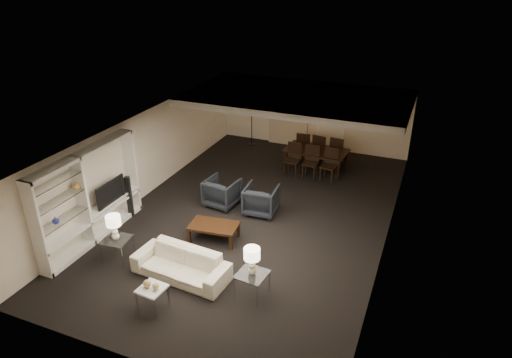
{
  "coord_description": "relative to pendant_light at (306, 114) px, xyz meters",
  "views": [
    {
      "loc": [
        4.12,
        -10.12,
        6.38
      ],
      "look_at": [
        0.0,
        0.0,
        1.1
      ],
      "focal_mm": 32.0,
      "sensor_mm": 36.0,
      "label": 1
    }
  ],
  "objects": [
    {
      "name": "television",
      "position": [
        -3.58,
        -5.49,
        -0.87
      ],
      "size": [
        1.03,
        0.14,
        0.59
      ],
      "primitive_type": "imported",
      "rotation": [
        0.0,
        0.0,
        1.57
      ],
      "color": "black",
      "rests_on": "media_unit"
    },
    {
      "name": "chair_fl",
      "position": [
        -0.19,
        0.65,
        -1.39
      ],
      "size": [
        0.54,
        0.54,
        1.06
      ],
      "primitive_type": null,
      "rotation": [
        0.0,
        0.0,
        3.26
      ],
      "color": "black",
      "rests_on": "floor"
    },
    {
      "name": "door",
      "position": [
        0.4,
        1.97,
        -0.87
      ],
      "size": [
        0.9,
        0.05,
        2.1
      ],
      "primitive_type": "cube",
      "color": "silver",
      "rests_on": "wall_back"
    },
    {
      "name": "chair_fr",
      "position": [
        1.01,
        0.65,
        -1.39
      ],
      "size": [
        0.55,
        0.55,
        1.06
      ],
      "primitive_type": null,
      "rotation": [
        0.0,
        0.0,
        3.02
      ],
      "color": "black",
      "rests_on": "floor"
    },
    {
      "name": "media_unit",
      "position": [
        -3.61,
        -6.1,
        -0.74
      ],
      "size": [
        0.38,
        3.4,
        2.35
      ],
      "primitive_type": null,
      "color": "white",
      "rests_on": "wall_left"
    },
    {
      "name": "wall_right",
      "position": [
        3.2,
        -3.5,
        -0.67
      ],
      "size": [
        0.02,
        11.0,
        2.5
      ],
      "primitive_type": "cube",
      "color": "beige",
      "rests_on": "ground"
    },
    {
      "name": "curtains",
      "position": [
        -1.2,
        1.92,
        -0.72
      ],
      "size": [
        1.5,
        0.12,
        2.4
      ],
      "primitive_type": "cube",
      "color": "beige",
      "rests_on": "wall_back"
    },
    {
      "name": "armchair_left",
      "position": [
        -1.41,
        -3.33,
        -1.52
      ],
      "size": [
        0.96,
        0.98,
        0.81
      ],
      "primitive_type": "imported",
      "rotation": [
        0.0,
        0.0,
        3.03
      ],
      "color": "black",
      "rests_on": "floor"
    },
    {
      "name": "vase_amber",
      "position": [
        -3.61,
        -6.45,
        -0.27
      ],
      "size": [
        0.17,
        0.17,
        0.18
      ],
      "primitive_type": "imported",
      "color": "#D18E45",
      "rests_on": "media_unit"
    },
    {
      "name": "ceiling",
      "position": [
        -0.3,
        -3.5,
        0.58
      ],
      "size": [
        7.0,
        11.0,
        0.02
      ],
      "primitive_type": "cube",
      "color": "silver",
      "rests_on": "ground"
    },
    {
      "name": "dining_table",
      "position": [
        0.41,
        0.0,
        -1.56
      ],
      "size": [
        2.09,
        1.26,
        0.71
      ],
      "primitive_type": "imported",
      "rotation": [
        0.0,
        0.0,
        -0.07
      ],
      "color": "black",
      "rests_on": "floor"
    },
    {
      "name": "chair_nl",
      "position": [
        -0.19,
        -0.65,
        -1.39
      ],
      "size": [
        0.5,
        0.5,
        1.06
      ],
      "primitive_type": null,
      "rotation": [
        0.0,
        0.0,
        -0.02
      ],
      "color": "black",
      "rests_on": "floor"
    },
    {
      "name": "chair_nr",
      "position": [
        1.01,
        -0.65,
        -1.39
      ],
      "size": [
        0.55,
        0.55,
        1.06
      ],
      "primitive_type": null,
      "rotation": [
        0.0,
        0.0,
        -0.12
      ],
      "color": "black",
      "rests_on": "floor"
    },
    {
      "name": "ceiling_soffit",
      "position": [
        -0.3,
        0.0,
        0.48
      ],
      "size": [
        7.0,
        4.0,
        0.2
      ],
      "primitive_type": "cube",
      "color": "silver",
      "rests_on": "ceiling"
    },
    {
      "name": "floor_speaker",
      "position": [
        -3.46,
        -4.84,
        -1.33
      ],
      "size": [
        0.16,
        0.16,
        1.19
      ],
      "primitive_type": "cube",
      "rotation": [
        0.0,
        0.0,
        0.33
      ],
      "color": "black",
      "rests_on": "floor"
    },
    {
      "name": "chair_nm",
      "position": [
        0.41,
        -0.65,
        -1.39
      ],
      "size": [
        0.49,
        0.49,
        1.06
      ],
      "primitive_type": null,
      "rotation": [
        0.0,
        0.0,
        0.01
      ],
      "color": "black",
      "rests_on": "floor"
    },
    {
      "name": "side_table_right",
      "position": [
        0.89,
        -6.63,
        -1.64
      ],
      "size": [
        0.66,
        0.66,
        0.56
      ],
      "primitive_type": null,
      "rotation": [
        0.0,
        0.0,
        -0.11
      ],
      "color": "white",
      "rests_on": "floor"
    },
    {
      "name": "gold_gourd_a",
      "position": [
        -0.91,
        -7.73,
        -1.34
      ],
      "size": [
        0.16,
        0.16,
        0.16
      ],
      "primitive_type": "sphere",
      "color": "tan",
      "rests_on": "marble_table"
    },
    {
      "name": "table_lamp_right",
      "position": [
        0.89,
        -6.63,
        -1.05
      ],
      "size": [
        0.36,
        0.36,
        0.62
      ],
      "primitive_type": null,
      "rotation": [
        0.0,
        0.0,
        -0.06
      ],
      "color": "beige",
      "rests_on": "side_table_right"
    },
    {
      "name": "table_lamp_left",
      "position": [
        -2.51,
        -6.63,
        -1.05
      ],
      "size": [
        0.35,
        0.35,
        0.62
      ],
      "primitive_type": null,
      "rotation": [
        0.0,
        0.0,
        0.04
      ],
      "color": "white",
      "rests_on": "side_table_left"
    },
    {
      "name": "coffee_table",
      "position": [
        -0.81,
        -5.03,
        -1.71
      ],
      "size": [
        1.27,
        0.83,
        0.43
      ],
      "primitive_type": null,
      "rotation": [
        0.0,
        0.0,
        0.12
      ],
      "color": "black",
      "rests_on": "floor"
    },
    {
      "name": "side_table_left",
      "position": [
        -2.51,
        -6.63,
        -1.64
      ],
      "size": [
        0.67,
        0.67,
        0.56
      ],
      "primitive_type": null,
      "rotation": [
        0.0,
        0.0,
        0.12
      ],
      "color": "white",
      "rests_on": "floor"
    },
    {
      "name": "pendant_light",
      "position": [
        0.0,
        0.0,
        0.0
      ],
      "size": [
        0.52,
        0.52,
        0.24
      ],
      "primitive_type": "cylinder",
      "color": "#D8591E",
      "rests_on": "ceiling_soffit"
    },
    {
      "name": "marble_table",
      "position": [
        -0.81,
        -7.73,
        -1.67
      ],
      "size": [
        0.54,
        0.54,
        0.5
      ],
      "primitive_type": null,
      "rotation": [
        0.0,
        0.0,
        -0.09
      ],
      "color": "white",
      "rests_on": "floor"
    },
    {
      "name": "wall_front",
      "position": [
        -0.3,
        -9.0,
        -0.67
      ],
      "size": [
        7.0,
        0.02,
        2.5
      ],
      "primitive_type": "cube",
      "color": "beige",
      "rests_on": "ground"
    },
    {
      "name": "painting",
      "position": [
        1.8,
        1.96,
        -0.37
      ],
      "size": [
        0.95,
        0.04,
        0.65
      ],
      "primitive_type": "cube",
      "color": "#142D38",
      "rests_on": "wall_back"
    },
    {
      "name": "floor_lamp",
      "position": [
        -2.46,
        1.37,
        -0.98
      ],
      "size": [
        0.3,
        0.3,
        1.88
      ],
      "primitive_type": null,
      "rotation": [
        0.0,
        0.0,
        0.1
      ],
      "color": "black",
      "rests_on": "floor"
    },
    {
      "name": "floor",
      "position": [
        -0.3,
        -3.5,
        -1.92
      ],
      "size": [
        11.0,
        11.0,
        0.0
      ],
      "primitive_type": "plane",
      "color": "black",
      "rests_on": "ground"
    },
    {
      "name": "gold_gourd_b",
      "position": [
        -0.71,
        -7.73,
        -1.35
      ],
      "size": [
        0.14,
        0.14,
        0.14
      ],
      "primitive_type": "sphere",
      "color": "#D0BC6E",
      "rests_on": "marble_table"
    },
    {
      "name": "chair_fm",
      "position": [
        0.41,
        0.65,
        -1.39
      ],
      "size": [
        0.55,
        0.55,
        1.06
      ],
      "primitive_type": null,
      "rotation": [
        0.0,
        0.0,
        3.0
      ],
      "color": "black",
      "rests_on": "floor"
    },
    {
      "name": "armchair_right",
      "position": [
        -0.21,
        -3.33,
        -1.52
      ],
      "size": [
        0.93,
        0.95,
        0.81
      ],
      "primitive_type": "imported",
      "rotation": [
        0.0,
        0.0,
        3.21
      ],
      "color": "black",
      "rests_on": "floor"
    },
    {
      "name": "sofa",
      "position": [
        -0.81,
        -6.63,
        -1.6
      ],
      "size": [
        2.24,
        1.03,
        0.64
      ],
      "primitive_type": "imported",
      "rotation": [
        0.0,
        0.0,
        -0.09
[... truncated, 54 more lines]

